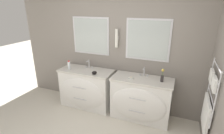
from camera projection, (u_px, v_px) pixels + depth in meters
wall_back at (122, 48)px, 3.53m from camera, size 4.83×0.14×2.60m
vanity_left at (86, 88)px, 3.78m from camera, size 1.14×0.57×0.83m
vanity_right at (141, 99)px, 3.35m from camera, size 1.14×0.57×0.83m
faucet_left at (89, 64)px, 3.75m from camera, size 0.17×0.12×0.18m
faucet_right at (144, 72)px, 3.32m from camera, size 0.17×0.12×0.18m
toiletry_bottle at (69, 65)px, 3.70m from camera, size 0.06×0.06×0.19m
amenity_bowl at (94, 73)px, 3.45m from camera, size 0.10×0.10×0.06m
flower_vase at (162, 76)px, 3.09m from camera, size 0.06×0.06×0.24m
soap_dish at (131, 78)px, 3.23m from camera, size 0.09×0.06×0.04m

